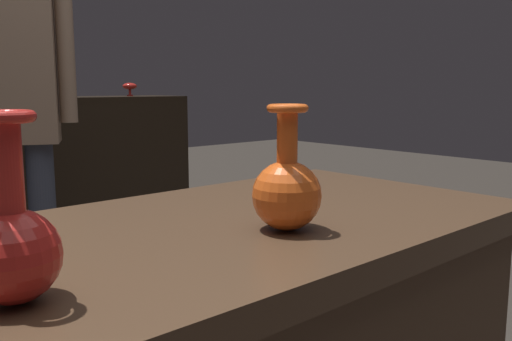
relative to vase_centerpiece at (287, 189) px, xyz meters
The scene contains 4 objects.
vase_centerpiece is the anchor object (origin of this frame).
vase_tall_behind 0.46m from the vase_centerpiece, behind, with size 0.11×0.11×0.22m.
shelf_vase_far_right 2.56m from the vase_centerpiece, 66.93° to the left, with size 0.09×0.09×0.08m.
visitor_center_back 1.64m from the vase_centerpiece, 86.78° to the left, with size 0.43×0.30×1.66m.
Camera 1 is at (-0.62, -0.77, 1.05)m, focal length 38.07 mm.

